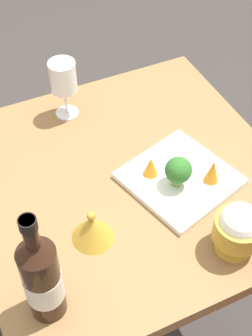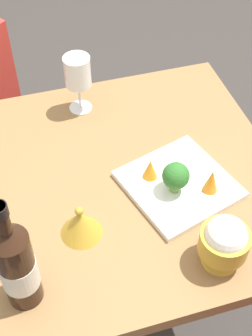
# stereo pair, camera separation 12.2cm
# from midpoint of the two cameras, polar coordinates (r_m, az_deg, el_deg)

# --- Properties ---
(ground_plane) EXTENTS (8.00, 8.00, 0.00)m
(ground_plane) POSITION_cam_midpoint_polar(r_m,az_deg,el_deg) (1.87, 1.94, -16.37)
(ground_plane) COLOR #383330
(dining_table) EXTENTS (0.81, 0.81, 0.75)m
(dining_table) POSITION_cam_midpoint_polar(r_m,az_deg,el_deg) (1.32, 2.65, -3.94)
(dining_table) COLOR olive
(dining_table) RESTS_ON ground_plane
(wine_bottle) EXTENTS (0.08, 0.08, 0.31)m
(wine_bottle) POSITION_cam_midpoint_polar(r_m,az_deg,el_deg) (0.95, -9.41, -11.70)
(wine_bottle) COLOR black
(wine_bottle) RESTS_ON dining_table
(wine_glass) EXTENTS (0.08, 0.08, 0.18)m
(wine_glass) POSITION_cam_midpoint_polar(r_m,az_deg,el_deg) (1.35, -3.26, 11.23)
(wine_glass) COLOR white
(wine_glass) RESTS_ON dining_table
(rice_bowl) EXTENTS (0.11, 0.11, 0.14)m
(rice_bowl) POSITION_cam_midpoint_polar(r_m,az_deg,el_deg) (1.06, 15.02, -8.79)
(rice_bowl) COLOR gold
(rice_bowl) RESTS_ON dining_table
(rice_bowl_lid) EXTENTS (0.10, 0.10, 0.09)m
(rice_bowl_lid) POSITION_cam_midpoint_polar(r_m,az_deg,el_deg) (1.10, -2.33, -6.80)
(rice_bowl_lid) COLOR gold
(rice_bowl_lid) RESTS_ON dining_table
(serving_plate) EXTENTS (0.31, 0.31, 0.02)m
(serving_plate) POSITION_cam_midpoint_polar(r_m,az_deg,el_deg) (1.22, 9.19, -2.11)
(serving_plate) COLOR white
(serving_plate) RESTS_ON dining_table
(broccoli_floret) EXTENTS (0.07, 0.07, 0.09)m
(broccoli_floret) POSITION_cam_midpoint_polar(r_m,az_deg,el_deg) (1.16, 9.00, -1.16)
(broccoli_floret) COLOR #729E4C
(broccoli_floret) RESTS_ON serving_plate
(carrot_garnish_left) EXTENTS (0.04, 0.04, 0.06)m
(carrot_garnish_left) POSITION_cam_midpoint_polar(r_m,az_deg,el_deg) (1.20, 5.82, -0.26)
(carrot_garnish_left) COLOR orange
(carrot_garnish_left) RESTS_ON serving_plate
(carrot_garnish_right) EXTENTS (0.04, 0.04, 0.07)m
(carrot_garnish_right) POSITION_cam_midpoint_polar(r_m,az_deg,el_deg) (1.19, 13.14, -1.66)
(carrot_garnish_right) COLOR orange
(carrot_garnish_right) RESTS_ON serving_plate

